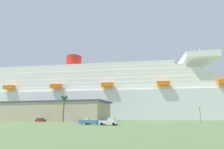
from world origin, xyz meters
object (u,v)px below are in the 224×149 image
pickup_truck (109,122)px  street_lamp (200,111)px  parked_car_red_hatchback (41,120)px  cruise_ship (110,97)px  small_boat_on_trailer (91,122)px  palm_tree (64,101)px

pickup_truck → street_lamp: (30.34, 18.07, 3.35)m
street_lamp → parked_car_red_hatchback: size_ratio=1.31×
pickup_truck → parked_car_red_hatchback: 43.18m
cruise_ship → small_boat_on_trailer: size_ratio=29.02×
palm_tree → street_lamp: palm_tree is taller
street_lamp → parked_car_red_hatchback: 66.89m
cruise_ship → palm_tree: bearing=-99.5°
cruise_ship → small_boat_on_trailer: 82.38m
small_boat_on_trailer → street_lamp: (36.31, 16.94, 3.43)m
pickup_truck → small_boat_on_trailer: size_ratio=0.68×
palm_tree → parked_car_red_hatchback: bearing=172.4°
palm_tree → parked_car_red_hatchback: size_ratio=2.29×
street_lamp → parked_car_red_hatchback: street_lamp is taller
pickup_truck → small_boat_on_trailer: (-5.97, 1.14, -0.08)m
pickup_truck → cruise_ship: bearing=100.3°
pickup_truck → palm_tree: bearing=138.4°
small_boat_on_trailer → parked_car_red_hatchback: (-30.27, 22.34, -0.13)m
cruise_ship → palm_tree: (-9.93, -59.56, -7.78)m
small_boat_on_trailer → street_lamp: street_lamp is taller
pickup_truck → street_lamp: street_lamp is taller
pickup_truck → small_boat_on_trailer: 6.08m
palm_tree → street_lamp: bearing=-4.0°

